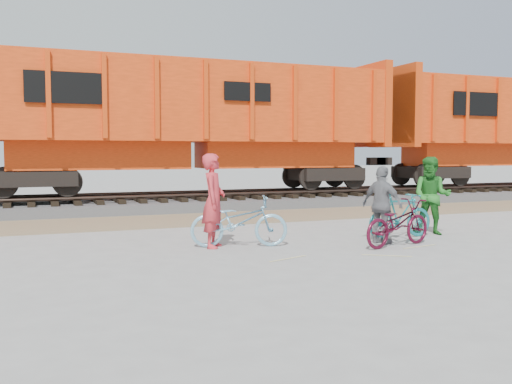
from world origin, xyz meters
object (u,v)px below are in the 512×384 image
Objects in this scene: bicycle_blue at (239,221)px; bicycle_teal at (400,215)px; person_woman at (382,205)px; hopper_car_center at (193,119)px; person_solo at (214,201)px; bicycle_maroon at (398,223)px; person_man at (432,196)px.

bicycle_blue is 1.15× the size of bicycle_teal.
person_woman reaches higher than bicycle_teal.
person_solo is (-1.83, -8.14, -2.07)m from hopper_car_center.
person_solo is at bearing 56.01° from bicycle_maroon.
person_man is (1.72, 1.10, 0.42)m from bicycle_maroon.
hopper_car_center is 8.29× the size of bicycle_teal.
hopper_car_center is at bearing -10.97° from person_woman.
hopper_car_center is 9.86m from bicycle_maroon.
person_man is 1.11× the size of person_woman.
bicycle_maroon is at bearing -80.10° from hopper_car_center.
bicycle_maroon is at bearing 137.98° from bicycle_teal.
bicycle_maroon is 0.53m from person_woman.
bicycle_blue is at bearing -99.19° from hopper_car_center.
person_woman is at bearing 118.05° from bicycle_teal.
bicycle_maroon is 1.11× the size of person_woman.
person_woman is at bearing -0.22° from bicycle_maroon.
person_solo is (-4.19, 0.34, 0.43)m from bicycle_teal.
hopper_car_center is at bearing 6.22° from bicycle_blue.
bicycle_teal is at bearing -78.36° from bicycle_blue.
hopper_car_center reaches higher than bicycle_teal.
bicycle_blue is at bearing 54.77° from person_woman.
bicycle_teal reaches higher than bicycle_maroon.
hopper_car_center is 9.19m from person_man.
hopper_car_center is 9.15m from bicycle_teal.
hopper_car_center is at bearing -4.36° from bicycle_maroon.
bicycle_maroon is 2.09m from person_man.
hopper_car_center reaches higher than person_solo.
person_man is at bearing -89.55° from person_woman.
person_man reaches higher than bicycle_blue.
bicycle_blue is 3.70m from bicycle_teal.
hopper_car_center is 7.82× the size of person_man.
person_solo is at bearing 81.82° from bicycle_teal.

